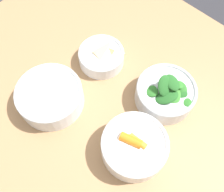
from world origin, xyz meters
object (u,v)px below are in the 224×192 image
(bowl_cookies, at_px, (102,56))
(bowl_greens, at_px, (166,93))
(bowl_carrots, at_px, (134,146))
(bowl_beans_hotdog, at_px, (50,97))

(bowl_cookies, bearing_deg, bowl_greens, -172.30)
(bowl_carrots, relative_size, bowl_greens, 1.00)
(bowl_beans_hotdog, height_order, bowl_cookies, bowl_beans_hotdog)
(bowl_greens, distance_m, bowl_cookies, 0.21)
(bowl_carrots, bearing_deg, bowl_beans_hotdog, 12.04)
(bowl_carrots, distance_m, bowl_cookies, 0.28)
(bowl_greens, bearing_deg, bowl_carrots, 101.96)
(bowl_carrots, relative_size, bowl_cookies, 1.20)
(bowl_greens, relative_size, bowl_cookies, 1.20)
(bowl_carrots, height_order, bowl_cookies, bowl_carrots)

